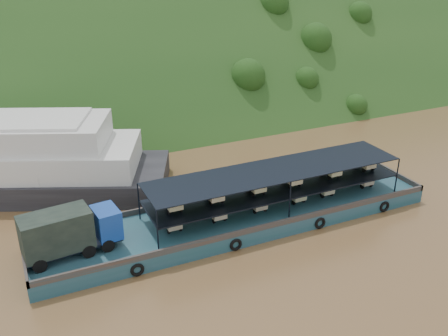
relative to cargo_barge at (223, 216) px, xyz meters
name	(u,v)px	position (x,y,z in m)	size (l,w,h in m)	color
ground	(257,208)	(4.38, 2.05, -1.19)	(160.00, 160.00, 0.00)	brown
hillside	(145,105)	(4.38, 38.05, -1.19)	(140.00, 28.00, 28.00)	#193A15
cargo_barge	(223,216)	(0.00, 0.00, 0.00)	(35.01, 7.18, 4.80)	#15434B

